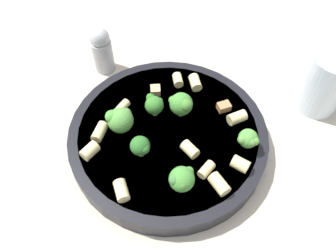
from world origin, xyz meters
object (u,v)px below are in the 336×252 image
(rigatoni_5, at_px, (121,190))
(rigatoni_7, at_px, (195,82))
(chicken_chunk_1, at_px, (224,107))
(rigatoni_6, at_px, (100,132))
(rigatoni_2, at_px, (178,80))
(rigatoni_4, at_px, (90,151))
(rigatoni_9, at_px, (219,184))
(rigatoni_10, at_px, (190,149))
(pasta_bowl, at_px, (168,135))
(rigatoni_0, at_px, (237,118))
(broccoli_floret_5, at_px, (154,105))
(pepper_shaker, at_px, (102,50))
(broccoli_floret_4, at_px, (182,179))
(broccoli_floret_3, at_px, (181,104))
(broccoli_floret_2, at_px, (141,146))
(rigatoni_8, at_px, (122,107))
(rigatoni_1, at_px, (240,164))
(broccoli_floret_1, at_px, (120,120))
(drinking_glass, at_px, (324,86))
(broccoli_floret_0, at_px, (248,139))
(chicken_chunk_0, at_px, (155,90))
(rigatoni_3, at_px, (206,170))

(rigatoni_5, xyz_separation_m, rigatoni_7, (-0.10, -0.19, 0.00))
(chicken_chunk_1, bearing_deg, rigatoni_6, 16.43)
(rigatoni_2, height_order, rigatoni_4, rigatoni_4)
(rigatoni_9, bearing_deg, rigatoni_10, -54.67)
(pasta_bowl, distance_m, rigatoni_10, 0.05)
(rigatoni_0, distance_m, rigatoni_7, 0.09)
(broccoli_floret_5, distance_m, rigatoni_0, 0.12)
(pepper_shaker, bearing_deg, broccoli_floret_5, 127.32)
(broccoli_floret_4, bearing_deg, rigatoni_10, -102.63)
(rigatoni_6, xyz_separation_m, pepper_shaker, (0.02, -0.17, 0.00))
(rigatoni_5, distance_m, rigatoni_6, 0.10)
(rigatoni_6, bearing_deg, pasta_bowl, -173.35)
(pasta_bowl, bearing_deg, rigatoni_4, 22.60)
(broccoli_floret_3, bearing_deg, broccoli_floret_2, 53.94)
(broccoli_floret_5, xyz_separation_m, rigatoni_2, (-0.03, -0.06, -0.01))
(rigatoni_0, bearing_deg, rigatoni_8, -5.55)
(rigatoni_1, bearing_deg, broccoli_floret_1, -19.57)
(rigatoni_7, bearing_deg, drinking_glass, 178.20)
(pasta_bowl, distance_m, broccoli_floret_1, 0.08)
(broccoli_floret_0, xyz_separation_m, rigatoni_1, (0.01, 0.03, -0.01))
(broccoli_floret_3, height_order, chicken_chunk_0, broccoli_floret_3)
(broccoli_floret_3, height_order, chicken_chunk_1, broccoli_floret_3)
(rigatoni_7, height_order, drinking_glass, drinking_glass)
(pasta_bowl, height_order, rigatoni_5, rigatoni_5)
(rigatoni_2, bearing_deg, rigatoni_10, 97.68)
(broccoli_floret_1, distance_m, broccoli_floret_4, 0.13)
(broccoli_floret_1, xyz_separation_m, rigatoni_8, (0.00, -0.04, -0.02))
(rigatoni_4, height_order, rigatoni_5, same)
(rigatoni_4, bearing_deg, rigatoni_2, -130.61)
(chicken_chunk_0, bearing_deg, rigatoni_10, 115.60)
(chicken_chunk_1, relative_size, pepper_shaker, 0.22)
(rigatoni_0, relative_size, rigatoni_1, 1.16)
(rigatoni_1, xyz_separation_m, chicken_chunk_0, (0.12, -0.13, -0.00))
(broccoli_floret_3, bearing_deg, broccoli_floret_0, 147.96)
(drinking_glass, bearing_deg, broccoli_floret_5, 10.93)
(broccoli_floret_0, xyz_separation_m, broccoli_floret_3, (0.09, -0.06, 0.00))
(pasta_bowl, xyz_separation_m, pepper_shaker, (0.12, -0.16, 0.02))
(rigatoni_1, bearing_deg, rigatoni_7, -69.20)
(pasta_bowl, bearing_deg, drinking_glass, -161.16)
(broccoli_floret_3, distance_m, rigatoni_7, 0.06)
(rigatoni_0, relative_size, rigatoni_6, 0.92)
(broccoli_floret_1, relative_size, rigatoni_1, 1.74)
(broccoli_floret_2, xyz_separation_m, rigatoni_3, (-0.09, 0.03, -0.01))
(broccoli_floret_1, distance_m, rigatoni_7, 0.14)
(rigatoni_0, height_order, drinking_glass, drinking_glass)
(rigatoni_5, bearing_deg, broccoli_floret_4, -171.91)
(rigatoni_0, height_order, rigatoni_2, rigatoni_0)
(broccoli_floret_0, distance_m, broccoli_floret_3, 0.11)
(rigatoni_2, distance_m, rigatoni_3, 0.17)
(rigatoni_7, bearing_deg, broccoli_floret_1, 39.52)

